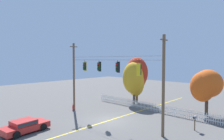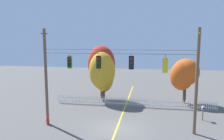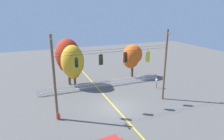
{
  "view_description": "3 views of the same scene",
  "coord_description": "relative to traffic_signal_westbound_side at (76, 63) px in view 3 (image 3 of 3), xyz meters",
  "views": [
    {
      "loc": [
        15.06,
        -15.15,
        6.65
      ],
      "look_at": [
        -0.07,
        0.51,
        5.5
      ],
      "focal_mm": 31.89,
      "sensor_mm": 36.0,
      "label": 1
    },
    {
      "loc": [
        2.81,
        -18.63,
        7.86
      ],
      "look_at": [
        -0.47,
        0.19,
        5.18
      ],
      "focal_mm": 35.82,
      "sensor_mm": 36.0,
      "label": 2
    },
    {
      "loc": [
        -8.25,
        -19.2,
        10.86
      ],
      "look_at": [
        -0.47,
        -0.11,
        4.65
      ],
      "focal_mm": 32.09,
      "sensor_mm": 36.0,
      "label": 3
    }
  ],
  "objects": [
    {
      "name": "traffic_signal_northbound_secondary",
      "position": [
        2.62,
        -0.0,
        0.03
      ],
      "size": [
        0.43,
        0.38,
        1.32
      ],
      "color": "black"
    },
    {
      "name": "autumn_maple_mid",
      "position": [
        1.2,
        8.32,
        -2.18
      ],
      "size": [
        3.27,
        3.14,
        6.24
      ],
      "color": "#473828",
      "rests_on": "ground"
    },
    {
      "name": "fire_hydrant",
      "position": [
        -2.16,
        -0.22,
        -5.43
      ],
      "size": [
        0.38,
        0.22,
        0.8
      ],
      "color": "red",
      "rests_on": "ground"
    },
    {
      "name": "signal_support_span",
      "position": [
        4.26,
        -0.01,
        -1.35
      ],
      "size": [
        13.29,
        1.1,
        8.76
      ],
      "color": "brown",
      "rests_on": "ground"
    },
    {
      "name": "ground",
      "position": [
        4.26,
        -0.01,
        -5.82
      ],
      "size": [
        80.0,
        80.0,
        0.0
      ],
      "primitive_type": "plane",
      "color": "#565451"
    },
    {
      "name": "autumn_maple_near_fence",
      "position": [
        0.76,
        9.57,
        -1.53
      ],
      "size": [
        3.56,
        3.08,
        6.99
      ],
      "color": "brown",
      "rests_on": "ground"
    },
    {
      "name": "autumn_oak_far_east",
      "position": [
        11.1,
        9.17,
        -2.18
      ],
      "size": [
        3.53,
        3.02,
        5.47
      ],
      "color": "#473828",
      "rests_on": "ground"
    },
    {
      "name": "white_picket_fence",
      "position": [
        5.18,
        6.62,
        -5.29
      ],
      "size": [
        18.47,
        0.06,
        1.05
      ],
      "color": "silver",
      "rests_on": "ground"
    },
    {
      "name": "roadside_mailbox",
      "position": [
        12.17,
        3.39,
        -4.68
      ],
      "size": [
        0.25,
        0.44,
        1.39
      ],
      "color": "brown",
      "rests_on": "ground"
    },
    {
      "name": "traffic_signal_southbound_primary",
      "position": [
        8.24,
        -0.02,
        -0.11
      ],
      "size": [
        0.43,
        0.38,
        1.51
      ],
      "color": "black"
    },
    {
      "name": "traffic_signal_westbound_side",
      "position": [
        0.0,
        0.0,
        0.0
      ],
      "size": [
        0.43,
        0.38,
        1.37
      ],
      "color": "black"
    },
    {
      "name": "lane_centerline_stripe",
      "position": [
        4.26,
        -0.01,
        -5.82
      ],
      "size": [
        0.16,
        36.0,
        0.01
      ],
      "primitive_type": "cube",
      "color": "gold",
      "rests_on": "ground"
    },
    {
      "name": "traffic_signal_northbound_primary",
      "position": [
        5.46,
        -0.0,
        0.04
      ],
      "size": [
        0.43,
        0.38,
        1.33
      ],
      "color": "black"
    }
  ]
}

